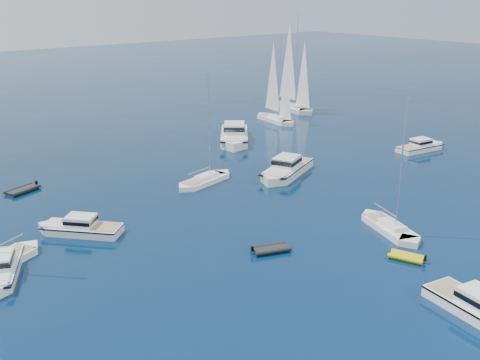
{
  "coord_description": "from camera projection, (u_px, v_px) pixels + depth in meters",
  "views": [
    {
      "loc": [
        -38.01,
        -25.7,
        22.54
      ],
      "look_at": [
        0.4,
        21.41,
        2.2
      ],
      "focal_mm": 43.06,
      "sensor_mm": 36.0,
      "label": 1
    }
  ],
  "objects": [
    {
      "name": "motor_cruiser_far_l",
      "position": [
        80.0,
        233.0,
        55.61
      ],
      "size": [
        7.94,
        8.52,
        2.34
      ],
      "primitive_type": null,
      "rotation": [
        0.0,
        0.0,
        0.72
      ],
      "color": "silver",
      "rests_on": "ground"
    },
    {
      "name": "sailboat_sails_r",
      "position": [
        291.0,
        110.0,
        111.73
      ],
      "size": [
        4.83,
        13.31,
        19.13
      ],
      "primitive_type": null,
      "rotation": [
        0.0,
        0.0,
        3.03
      ],
      "color": "silver",
      "rests_on": "ground"
    },
    {
      "name": "motor_cruiser_centre",
      "position": [
        286.0,
        175.0,
        72.94
      ],
      "size": [
        12.02,
        7.95,
        3.04
      ],
      "primitive_type": null,
      "rotation": [
        0.0,
        0.0,
        1.99
      ],
      "color": "silver",
      "rests_on": "ground"
    },
    {
      "name": "motor_cruiser_left",
      "position": [
        1.0,
        277.0,
        47.26
      ],
      "size": [
        6.63,
        9.47,
        2.41
      ],
      "primitive_type": null,
      "rotation": [
        0.0,
        0.0,
        2.68
      ],
      "color": "white",
      "rests_on": "ground"
    },
    {
      "name": "sailboat_fore",
      "position": [
        389.0,
        231.0,
        56.17
      ],
      "size": [
        5.57,
        9.65,
        13.8
      ],
      "primitive_type": null,
      "rotation": [
        0.0,
        0.0,
        2.78
      ],
      "color": "white",
      "rests_on": "ground"
    },
    {
      "name": "sailboat_centre",
      "position": [
        205.0,
        183.0,
        69.98
      ],
      "size": [
        9.64,
        4.46,
        13.72
      ],
      "primitive_type": null,
      "rotation": [
        0.0,
        0.0,
        4.94
      ],
      "color": "white",
      "rests_on": "ground"
    },
    {
      "name": "motor_cruiser_near",
      "position": [
        480.0,
        317.0,
        41.48
      ],
      "size": [
        4.57,
        9.95,
        2.52
      ],
      "primitive_type": null,
      "rotation": [
        0.0,
        0.0,
        2.97
      ],
      "color": "white",
      "rests_on": "ground"
    },
    {
      "name": "tender_grey_far",
      "position": [
        23.0,
        192.0,
        66.98
      ],
      "size": [
        4.62,
        3.49,
        0.95
      ],
      "primitive_type": null,
      "rotation": [
        0.0,
        0.0,
        1.92
      ],
      "color": "black",
      "rests_on": "ground"
    },
    {
      "name": "tender_grey_near",
      "position": [
        271.0,
        251.0,
        51.82
      ],
      "size": [
        4.04,
        3.08,
        0.95
      ],
      "primitive_type": null,
      "rotation": [
        0.0,
        0.0,
        4.36
      ],
      "color": "black",
      "rests_on": "ground"
    },
    {
      "name": "sailboat_sails_far",
      "position": [
        275.0,
        121.0,
        102.25
      ],
      "size": [
        4.11,
        10.96,
        15.72
      ],
      "primitive_type": null,
      "rotation": [
        0.0,
        0.0,
        3.02
      ],
      "color": "white",
      "rests_on": "ground"
    },
    {
      "name": "motor_cruiser_far_r",
      "position": [
        421.0,
        150.0,
        84.03
      ],
      "size": [
        9.07,
        3.92,
        2.3
      ],
      "primitive_type": null,
      "rotation": [
        0.0,
        0.0,
        4.57
      ],
      "color": "silver",
      "rests_on": "ground"
    },
    {
      "name": "motor_cruiser_distant",
      "position": [
        234.0,
        141.0,
        88.97
      ],
      "size": [
        11.75,
        13.11,
        3.55
      ],
      "primitive_type": null,
      "rotation": [
        0.0,
        0.0,
        2.46
      ],
      "color": "silver",
      "rests_on": "ground"
    },
    {
      "name": "ground",
      "position": [
        396.0,
        267.0,
        48.82
      ],
      "size": [
        400.0,
        400.0,
        0.0
      ],
      "primitive_type": "plane",
      "color": "navy",
      "rests_on": "ground"
    },
    {
      "name": "tender_yellow",
      "position": [
        406.0,
        259.0,
        50.26
      ],
      "size": [
        2.76,
        3.57,
        0.95
      ],
      "primitive_type": null,
      "rotation": [
        0.0,
        0.0,
        0.35
      ],
      "color": "#CCBE0C",
      "rests_on": "ground"
    }
  ]
}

